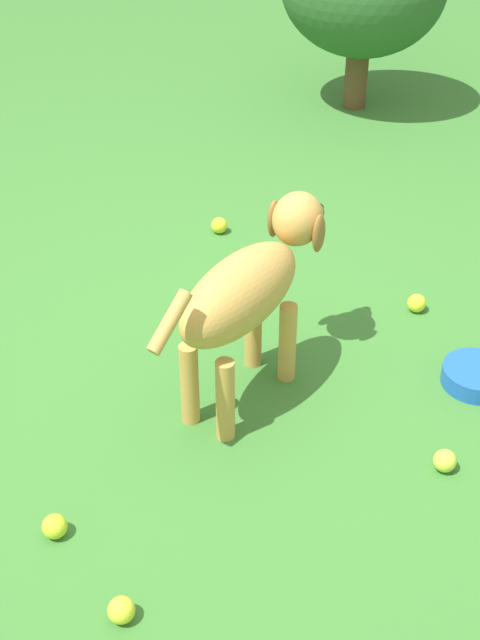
{
  "coord_description": "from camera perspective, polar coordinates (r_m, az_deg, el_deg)",
  "views": [
    {
      "loc": [
        -1.1,
        2.01,
        1.77
      ],
      "look_at": [
        -0.21,
        0.14,
        0.3
      ],
      "focal_mm": 49.06,
      "sensor_mm": 36.0,
      "label": 1
    }
  ],
  "objects": [
    {
      "name": "tennis_ball_2",
      "position": [
        3.55,
        -1.37,
        6.19
      ],
      "size": [
        0.07,
        0.07,
        0.07
      ],
      "primitive_type": "sphere",
      "color": "yellow",
      "rests_on": "ground"
    },
    {
      "name": "tennis_ball_4",
      "position": [
        2.54,
        13.22,
        -8.93
      ],
      "size": [
        0.07,
        0.07,
        0.07
      ],
      "primitive_type": "sphere",
      "color": "#C1DD3E",
      "rests_on": "ground"
    },
    {
      "name": "water_bowl",
      "position": [
        2.86,
        15.19,
        -3.54
      ],
      "size": [
        0.22,
        0.22,
        0.06
      ],
      "primitive_type": "cylinder",
      "color": "blue",
      "rests_on": "ground"
    },
    {
      "name": "ground",
      "position": [
        2.89,
        -2.61,
        -2.32
      ],
      "size": [
        14.0,
        14.0,
        0.0
      ],
      "primitive_type": "plane",
      "color": "#38722D"
    },
    {
      "name": "tennis_ball_0",
      "position": [
        3.14,
        11.45,
        1.09
      ],
      "size": [
        0.07,
        0.07,
        0.07
      ],
      "primitive_type": "sphere",
      "color": "yellow",
      "rests_on": "ground"
    },
    {
      "name": "dog",
      "position": [
        2.53,
        0.64,
        2.09
      ],
      "size": [
        0.28,
        0.84,
        0.57
      ],
      "rotation": [
        0.0,
        0.0,
        4.55
      ],
      "color": "#C69347",
      "rests_on": "ground"
    },
    {
      "name": "tennis_ball_1",
      "position": [
        2.17,
        -7.75,
        -18.24
      ],
      "size": [
        0.07,
        0.07,
        0.07
      ],
      "primitive_type": "sphere",
      "color": "#D0D831",
      "rests_on": "ground"
    },
    {
      "name": "tennis_ball_3",
      "position": [
        2.36,
        -12.0,
        -13.03
      ],
      "size": [
        0.07,
        0.07,
        0.07
      ],
      "primitive_type": "sphere",
      "color": "#C2DF2A",
      "rests_on": "ground"
    }
  ]
}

